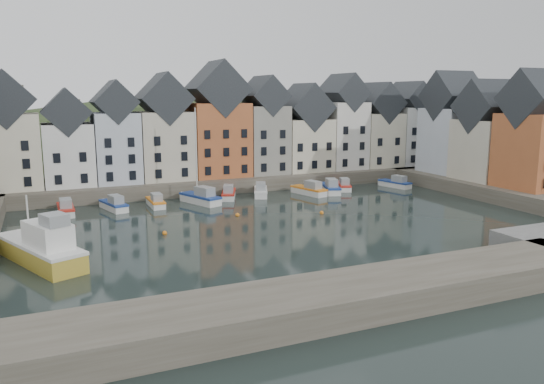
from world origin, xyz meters
TOP-DOWN VIEW (x-y plane):
  - ground at (0.00, 0.00)m, footprint 260.00×260.00m
  - far_quay at (0.00, 30.00)m, footprint 90.00×16.00m
  - right_quay at (37.00, 3.00)m, footprint 14.00×54.00m
  - near_wall at (-10.00, -22.00)m, footprint 50.00×6.00m
  - hillside at (0.02, 56.00)m, footprint 153.60×70.40m
  - far_terrace at (3.21, 28.00)m, footprint 72.37×8.16m
  - right_terrace at (36.00, 8.07)m, footprint 8.30×24.25m
  - mooring_buoys at (-4.00, 5.33)m, footprint 20.50×5.50m
  - boat_a at (-23.10, 17.44)m, footprint 1.92×5.98m
  - boat_b at (-17.30, 17.62)m, footprint 3.18×6.06m
  - boat_c at (-11.98, 17.58)m, footprint 1.69×5.38m
  - boat_d at (-5.93, 17.10)m, footprint 4.48×7.17m
  - boat_e at (-1.29, 19.15)m, footprint 3.82×6.04m
  - boat_f at (3.59, 19.02)m, footprint 3.95×6.24m
  - boat_g at (10.55, 16.95)m, footprint 3.45×6.45m
  - boat_h at (14.19, 17.16)m, footprint 3.78×6.69m
  - boat_i at (17.36, 18.56)m, footprint 3.67×5.73m
  - boat_j at (26.12, 17.15)m, footprint 2.98×5.87m
  - large_vessel at (-25.87, -2.67)m, footprint 7.55×12.06m

SIDE VIEW (x-z plane):
  - hillside at x=0.02m, z-range -49.96..14.04m
  - ground at x=0.00m, z-range 0.00..0.00m
  - mooring_buoys at x=-4.00m, z-range -0.10..0.40m
  - boat_c at x=-11.98m, z-range -0.42..1.65m
  - boat_i at x=17.36m, z-range -0.43..1.68m
  - boat_j at x=26.12m, z-range -0.44..1.72m
  - boat_e at x=-1.29m, z-range -0.45..1.77m
  - boat_b at x=-17.30m, z-range -0.45..1.77m
  - boat_a at x=-23.10m, z-range -0.46..1.83m
  - boat_f at x=3.59m, z-range -0.46..1.83m
  - boat_g at x=10.55m, z-range -0.48..1.89m
  - boat_h at x=14.19m, z-range -0.50..1.96m
  - boat_d at x=-5.93m, z-range -5.71..7.41m
  - far_quay at x=0.00m, z-range 0.00..2.00m
  - right_quay at x=37.00m, z-range 0.00..2.00m
  - near_wall at x=-10.00m, z-range 0.00..2.00m
  - large_vessel at x=-25.87m, z-range -1.62..4.49m
  - far_terrace at x=3.21m, z-range -0.01..17.76m
  - right_terrace at x=36.00m, z-range 0.73..17.10m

